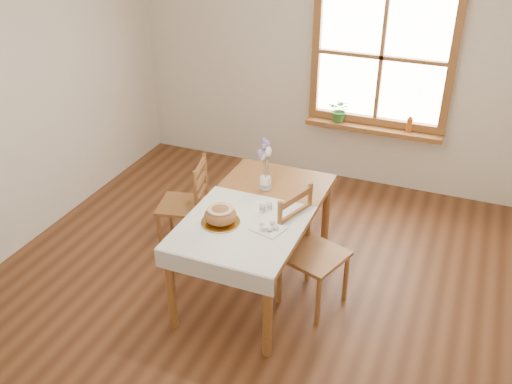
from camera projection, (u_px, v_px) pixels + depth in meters
ground at (242, 304)px, 4.69m from camera, size 5.00×5.00×0.00m
room_walls at (239, 108)px, 3.85m from camera, size 4.60×5.10×2.65m
window at (382, 57)px, 5.80m from camera, size 1.46×0.08×1.46m
window_sill at (373, 129)px, 6.12m from camera, size 1.46×0.20×0.05m
dining_table at (256, 217)px, 4.60m from camera, size 0.90×1.60×0.75m
table_linen at (241, 227)px, 4.31m from camera, size 0.91×0.99×0.01m
chair_left at (182, 204)px, 5.23m from camera, size 0.51×0.50×0.88m
chair_right at (314, 253)px, 4.48m from camera, size 0.59×0.58×0.96m
bread_plate at (221, 222)px, 4.35m from camera, size 0.36×0.36×0.02m
bread_loaf at (220, 214)px, 4.31m from camera, size 0.25×0.25×0.14m
egg_napkin at (268, 229)px, 4.27m from camera, size 0.27×0.25×0.01m
eggs at (268, 226)px, 4.26m from camera, size 0.21×0.20×0.04m
salt_shaker at (262, 207)px, 4.47m from camera, size 0.05×0.05×0.09m
pepper_shaker at (269, 205)px, 4.49m from camera, size 0.06×0.06×0.09m
flower_vase at (265, 183)px, 4.81m from camera, size 0.11×0.11×0.11m
lavender_bouquet at (266, 161)px, 4.70m from camera, size 0.17×0.17×0.32m
potted_plant at (340, 113)px, 6.18m from camera, size 0.24×0.26×0.20m
amber_bottle at (409, 124)px, 5.94m from camera, size 0.07×0.07×0.17m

